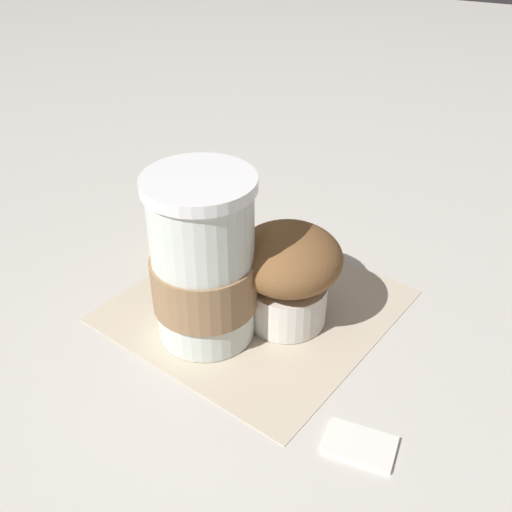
% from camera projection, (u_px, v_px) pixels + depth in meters
% --- Properties ---
extents(ground_plane, '(3.00, 3.00, 0.00)m').
position_uv_depth(ground_plane, '(256.00, 306.00, 0.56)').
color(ground_plane, beige).
extents(paper_napkin, '(0.28, 0.28, 0.00)m').
position_uv_depth(paper_napkin, '(256.00, 305.00, 0.56)').
color(paper_napkin, beige).
rests_on(paper_napkin, ground_plane).
extents(coffee_cup, '(0.09, 0.09, 0.15)m').
position_uv_depth(coffee_cup, '(203.00, 265.00, 0.49)').
color(coffee_cup, silver).
rests_on(coffee_cup, paper_napkin).
extents(muffin, '(0.09, 0.09, 0.09)m').
position_uv_depth(muffin, '(288.00, 271.00, 0.52)').
color(muffin, white).
rests_on(muffin, paper_napkin).
extents(banana, '(0.07, 0.16, 0.04)m').
position_uv_depth(banana, '(230.00, 241.00, 0.62)').
color(banana, yellow).
rests_on(banana, paper_napkin).
extents(sugar_packet, '(0.03, 0.05, 0.01)m').
position_uv_depth(sugar_packet, '(361.00, 443.00, 0.43)').
color(sugar_packet, white).
rests_on(sugar_packet, ground_plane).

